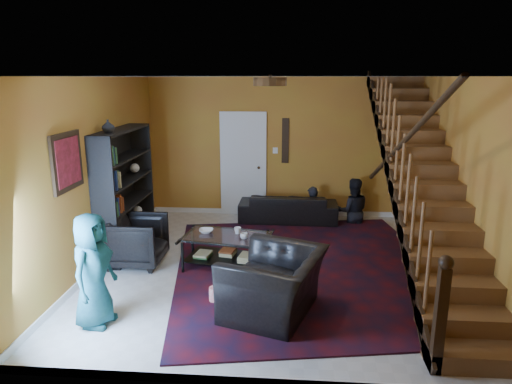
% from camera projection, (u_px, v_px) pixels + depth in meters
% --- Properties ---
extents(floor, '(5.50, 5.50, 0.00)m').
position_uv_depth(floor, '(271.00, 267.00, 6.89)').
color(floor, beige).
rests_on(floor, ground).
extents(room, '(5.50, 5.50, 5.50)m').
position_uv_depth(room, '(201.00, 233.00, 8.26)').
color(room, '#AB5B26').
rests_on(room, ground).
extents(staircase, '(0.95, 5.02, 3.18)m').
position_uv_depth(staircase, '(423.00, 179.00, 6.39)').
color(staircase, brown).
rests_on(staircase, floor).
extents(bookshelf, '(0.35, 1.80, 2.00)m').
position_uv_depth(bookshelf, '(126.00, 193.00, 7.41)').
color(bookshelf, black).
rests_on(bookshelf, floor).
extents(door, '(0.82, 0.05, 2.05)m').
position_uv_depth(door, '(243.00, 166.00, 9.32)').
color(door, silver).
rests_on(door, floor).
extents(framed_picture, '(0.04, 0.74, 0.74)m').
position_uv_depth(framed_picture, '(67.00, 162.00, 5.78)').
color(framed_picture, maroon).
rests_on(framed_picture, room).
extents(wall_hanging, '(0.14, 0.03, 0.90)m').
position_uv_depth(wall_hanging, '(285.00, 141.00, 9.14)').
color(wall_hanging, black).
rests_on(wall_hanging, room).
extents(ceiling_fixture, '(0.40, 0.40, 0.10)m').
position_uv_depth(ceiling_fixture, '(270.00, 82.00, 5.44)').
color(ceiling_fixture, '#3F2814').
rests_on(ceiling_fixture, room).
extents(rug, '(4.57, 5.02, 0.02)m').
position_uv_depth(rug, '(309.00, 268.00, 6.83)').
color(rug, '#420B12').
rests_on(rug, floor).
extents(sofa, '(1.93, 0.78, 0.56)m').
position_uv_depth(sofa, '(288.00, 208.00, 9.03)').
color(sofa, black).
rests_on(sofa, floor).
extents(armchair_left, '(0.83, 0.81, 0.75)m').
position_uv_depth(armchair_left, '(137.00, 241.00, 6.92)').
color(armchair_left, black).
rests_on(armchair_left, floor).
extents(armchair_right, '(1.37, 1.47, 0.78)m').
position_uv_depth(armchair_right, '(274.00, 284.00, 5.46)').
color(armchair_right, black).
rests_on(armchair_right, floor).
extents(person_adult_a, '(0.44, 0.31, 1.16)m').
position_uv_depth(person_adult_a, '(312.00, 215.00, 9.08)').
color(person_adult_a, black).
rests_on(person_adult_a, sofa).
extents(person_adult_b, '(0.66, 0.52, 1.33)m').
position_uv_depth(person_adult_b, '(352.00, 211.00, 9.00)').
color(person_adult_b, black).
rests_on(person_adult_b, sofa).
extents(person_child, '(0.53, 0.72, 1.34)m').
position_uv_depth(person_child, '(93.00, 270.00, 5.17)').
color(person_child, '#175558').
rests_on(person_child, armchair_left).
extents(coffee_table, '(1.39, 0.96, 0.48)m').
position_uv_depth(coffee_table, '(227.00, 248.00, 6.89)').
color(coffee_table, black).
rests_on(coffee_table, floor).
extents(cup_a, '(0.14, 0.14, 0.09)m').
position_uv_depth(cup_a, '(244.00, 236.00, 6.68)').
color(cup_a, '#999999').
rests_on(cup_a, coffee_table).
extents(cup_b, '(0.14, 0.14, 0.10)m').
position_uv_depth(cup_b, '(238.00, 231.00, 6.90)').
color(cup_b, '#999999').
rests_on(cup_b, coffee_table).
extents(bowl, '(0.22, 0.22, 0.05)m').
position_uv_depth(bowl, '(206.00, 231.00, 6.96)').
color(bowl, '#999999').
rests_on(bowl, coffee_table).
extents(vase, '(0.18, 0.18, 0.19)m').
position_uv_depth(vase, '(108.00, 126.00, 6.65)').
color(vase, '#999999').
rests_on(vase, bookshelf).
extents(popcorn_bucket, '(0.20, 0.20, 0.18)m').
position_uv_depth(popcorn_bucket, '(215.00, 294.00, 5.81)').
color(popcorn_bucket, red).
rests_on(popcorn_bucket, rug).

